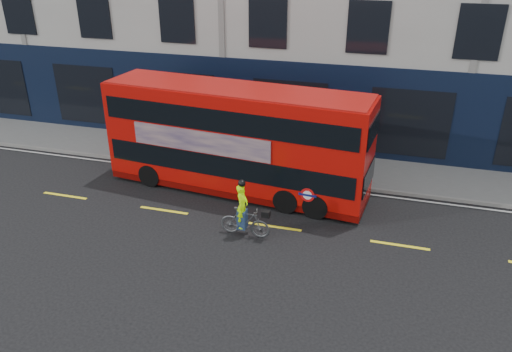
% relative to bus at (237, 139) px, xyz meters
% --- Properties ---
extents(ground, '(120.00, 120.00, 0.00)m').
position_rel_bus_xyz_m(ground, '(-1.98, -3.79, -2.02)').
color(ground, black).
rests_on(ground, ground).
extents(pavement, '(60.00, 3.00, 0.12)m').
position_rel_bus_xyz_m(pavement, '(-1.98, 2.71, -1.96)').
color(pavement, gray).
rests_on(pavement, ground).
extents(kerb, '(60.00, 0.12, 0.13)m').
position_rel_bus_xyz_m(kerb, '(-1.98, 1.21, -1.95)').
color(kerb, gray).
rests_on(kerb, ground).
extents(road_edge_line, '(58.00, 0.10, 0.01)m').
position_rel_bus_xyz_m(road_edge_line, '(-1.98, 0.91, -2.01)').
color(road_edge_line, silver).
rests_on(road_edge_line, ground).
extents(lane_dashes, '(58.00, 0.12, 0.01)m').
position_rel_bus_xyz_m(lane_dashes, '(-1.98, -2.29, -2.01)').
color(lane_dashes, yellow).
rests_on(lane_dashes, ground).
extents(bus, '(9.93, 3.20, 3.93)m').
position_rel_bus_xyz_m(bus, '(0.00, 0.00, 0.00)').
color(bus, '#B80C07').
rests_on(bus, ground).
extents(cyclist, '(1.65, 0.54, 1.96)m').
position_rel_bus_xyz_m(cyclist, '(1.21, -3.05, -1.36)').
color(cyclist, '#494B4E').
rests_on(cyclist, ground).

